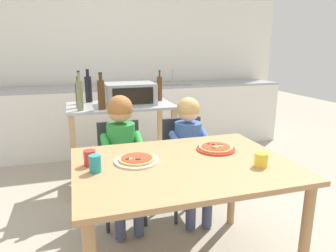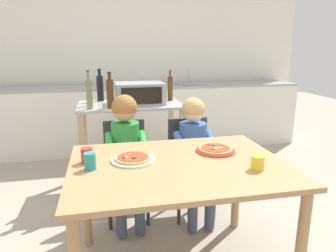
# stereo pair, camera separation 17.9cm
# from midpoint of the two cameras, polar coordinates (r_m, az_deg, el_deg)

# --- Properties ---
(ground_plane) EXTENTS (11.86, 11.86, 0.00)m
(ground_plane) POSITION_cam_midpoint_polar(r_m,az_deg,el_deg) (3.19, -6.45, -11.93)
(ground_plane) COLOR #A89E8C
(back_wall_tiled) EXTENTS (5.24, 0.12, 2.70)m
(back_wall_tiled) POSITION_cam_midpoint_polar(r_m,az_deg,el_deg) (4.69, -11.31, 13.39)
(back_wall_tiled) COLOR white
(back_wall_tiled) RESTS_ON ground
(kitchen_counter) EXTENTS (4.71, 0.60, 1.10)m
(kitchen_counter) POSITION_cam_midpoint_polar(r_m,az_deg,el_deg) (4.39, -10.14, 1.49)
(kitchen_counter) COLOR silver
(kitchen_counter) RESTS_ON ground
(kitchen_island_cart) EXTENTS (1.03, 0.59, 0.86)m
(kitchen_island_cart) POSITION_cam_midpoint_polar(r_m,az_deg,el_deg) (3.16, -10.18, -1.15)
(kitchen_island_cart) COLOR #B7BABF
(kitchen_island_cart) RESTS_ON ground
(toaster_oven) EXTENTS (0.48, 0.35, 0.21)m
(toaster_oven) POSITION_cam_midpoint_polar(r_m,az_deg,el_deg) (3.09, -8.71, 5.93)
(toaster_oven) COLOR #999BA0
(toaster_oven) RESTS_ON kitchen_island_cart
(bottle_tall_green_wine) EXTENTS (0.07, 0.07, 0.33)m
(bottle_tall_green_wine) POSITION_cam_midpoint_polar(r_m,az_deg,el_deg) (2.87, -14.01, 5.81)
(bottle_tall_green_wine) COLOR #4C2D14
(bottle_tall_green_wine) RESTS_ON kitchen_island_cart
(bottle_brown_beer) EXTENTS (0.06, 0.06, 0.35)m
(bottle_brown_beer) POSITION_cam_midpoint_polar(r_m,az_deg,el_deg) (2.87, -17.76, 5.54)
(bottle_brown_beer) COLOR olive
(bottle_brown_beer) RESTS_ON kitchen_island_cart
(bottle_clear_vinegar) EXTENTS (0.05, 0.05, 0.32)m
(bottle_clear_vinegar) POSITION_cam_midpoint_polar(r_m,az_deg,el_deg) (3.26, -3.15, 6.99)
(bottle_clear_vinegar) COLOR #4C2D14
(bottle_clear_vinegar) RESTS_ON kitchen_island_cart
(bottle_slim_sauce) EXTENTS (0.07, 0.07, 0.33)m
(bottle_slim_sauce) POSITION_cam_midpoint_polar(r_m,az_deg,el_deg) (3.29, -16.05, 6.71)
(bottle_slim_sauce) COLOR black
(bottle_slim_sauce) RESTS_ON kitchen_island_cart
(bottle_squat_spirits) EXTENTS (0.06, 0.06, 0.29)m
(bottle_squat_spirits) POSITION_cam_midpoint_polar(r_m,az_deg,el_deg) (3.02, -17.84, 5.52)
(bottle_squat_spirits) COLOR #4C2D14
(bottle_squat_spirits) RESTS_ON kitchen_island_cart
(dining_table) EXTENTS (1.27, 0.94, 0.75)m
(dining_table) POSITION_cam_midpoint_polar(r_m,az_deg,el_deg) (1.87, -0.03, -9.65)
(dining_table) COLOR #AD7F51
(dining_table) RESTS_ON ground
(dining_chair_left) EXTENTS (0.36, 0.36, 0.81)m
(dining_chair_left) POSITION_cam_midpoint_polar(r_m,az_deg,el_deg) (2.59, -10.67, -6.93)
(dining_chair_left) COLOR #333338
(dining_chair_left) RESTS_ON ground
(dining_chair_right) EXTENTS (0.36, 0.36, 0.81)m
(dining_chair_right) POSITION_cam_midpoint_polar(r_m,az_deg,el_deg) (2.66, 1.22, -6.09)
(dining_chair_right) COLOR #333338
(dining_chair_right) RESTS_ON ground
(child_in_green_shirt) EXTENTS (0.32, 0.42, 1.04)m
(child_in_green_shirt) POSITION_cam_midpoint_polar(r_m,az_deg,el_deg) (2.41, -10.56, -3.53)
(child_in_green_shirt) COLOR #424C6B
(child_in_green_shirt) RESTS_ON ground
(child_in_blue_striped_shirt) EXTENTS (0.32, 0.42, 1.00)m
(child_in_blue_striped_shirt) POSITION_cam_midpoint_polar(r_m,az_deg,el_deg) (2.50, 2.13, -3.40)
(child_in_blue_striped_shirt) COLOR #424C6B
(child_in_blue_striped_shirt) RESTS_ON ground
(pizza_plate_cream) EXTENTS (0.27, 0.27, 0.03)m
(pizza_plate_cream) POSITION_cam_midpoint_polar(r_m,az_deg,el_deg) (1.86, -8.58, -6.25)
(pizza_plate_cream) COLOR beige
(pizza_plate_cream) RESTS_ON dining_table
(pizza_plate_red_rimmed) EXTENTS (0.25, 0.25, 0.03)m
(pizza_plate_red_rimmed) POSITION_cam_midpoint_polar(r_m,az_deg,el_deg) (2.06, 6.38, -4.13)
(pizza_plate_red_rimmed) COLOR red
(pizza_plate_red_rimmed) RESTS_ON dining_table
(drinking_cup_teal) EXTENTS (0.07, 0.07, 0.10)m
(drinking_cup_teal) POSITION_cam_midpoint_polar(r_m,az_deg,el_deg) (1.75, -16.23, -6.75)
(drinking_cup_teal) COLOR teal
(drinking_cup_teal) RESTS_ON dining_table
(drinking_cup_yellow) EXTENTS (0.08, 0.08, 0.08)m
(drinking_cup_yellow) POSITION_cam_midpoint_polar(r_m,az_deg,el_deg) (1.82, 14.16, -6.10)
(drinking_cup_yellow) COLOR yellow
(drinking_cup_yellow) RESTS_ON dining_table
(drinking_cup_red) EXTENTS (0.07, 0.07, 0.09)m
(drinking_cup_red) POSITION_cam_midpoint_polar(r_m,az_deg,el_deg) (1.86, -16.99, -5.69)
(drinking_cup_red) COLOR red
(drinking_cup_red) RESTS_ON dining_table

